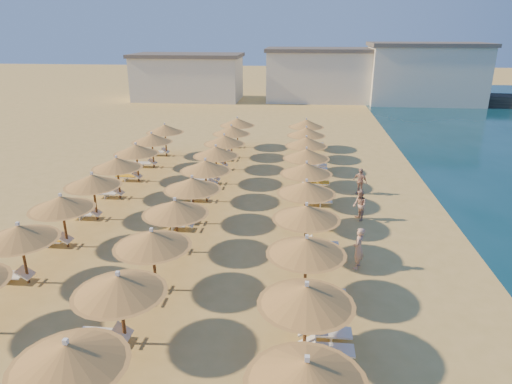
# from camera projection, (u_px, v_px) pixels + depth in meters

# --- Properties ---
(ground) EXTENTS (220.00, 220.00, 0.00)m
(ground) POSITION_uv_depth(u_px,v_px,m) (266.00, 245.00, 22.24)
(ground) COLOR #DBB060
(ground) RESTS_ON ground
(hotel_blocks) EXTENTS (48.91, 9.62, 8.10)m
(hotel_blocks) POSITION_uv_depth(u_px,v_px,m) (318.00, 75.00, 64.50)
(hotel_blocks) COLOR silver
(hotel_blocks) RESTS_ON ground
(parasol_row_east) EXTENTS (3.08, 36.50, 2.75)m
(parasol_row_east) POSITION_uv_depth(u_px,v_px,m) (306.00, 188.00, 23.38)
(parasol_row_east) COLOR brown
(parasol_row_east) RESTS_ON ground
(parasol_row_west) EXTENTS (3.08, 36.50, 2.75)m
(parasol_row_west) POSITION_uv_depth(u_px,v_px,m) (192.00, 185.00, 23.96)
(parasol_row_west) COLOR brown
(parasol_row_west) RESTS_ON ground
(parasol_row_inland) EXTENTS (3.08, 26.47, 2.75)m
(parasol_row_inland) POSITION_uv_depth(u_px,v_px,m) (105.00, 172.00, 26.05)
(parasol_row_inland) COLOR brown
(parasol_row_inland) RESTS_ON ground
(loungers) EXTENTS (14.65, 34.96, 0.66)m
(loungers) POSITION_uv_depth(u_px,v_px,m) (218.00, 217.00, 24.71)
(loungers) COLOR white
(loungers) RESTS_ON ground
(beachgoer_b) EXTENTS (0.85, 0.98, 1.72)m
(beachgoer_b) POSITION_uv_depth(u_px,v_px,m) (360.00, 205.00, 24.91)
(beachgoer_b) COLOR tan
(beachgoer_b) RESTS_ON ground
(beachgoer_c) EXTENTS (1.02, 0.98, 1.70)m
(beachgoer_c) POSITION_uv_depth(u_px,v_px,m) (360.00, 181.00, 28.85)
(beachgoer_c) COLOR tan
(beachgoer_c) RESTS_ON ground
(beachgoer_a) EXTENTS (0.67, 0.81, 1.90)m
(beachgoer_a) POSITION_uv_depth(u_px,v_px,m) (358.00, 248.00, 19.88)
(beachgoer_a) COLOR tan
(beachgoer_a) RESTS_ON ground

